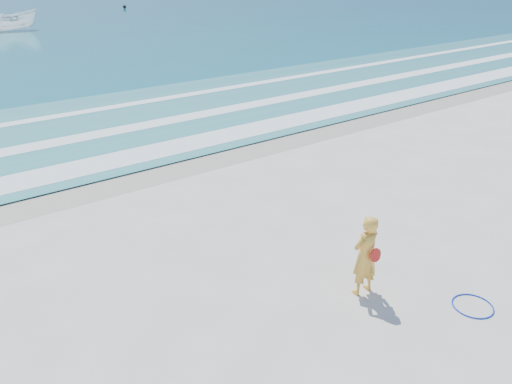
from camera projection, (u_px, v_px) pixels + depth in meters
ground at (384, 316)px, 9.11m from camera, size 400.00×400.00×0.00m
wet_sand at (162, 167)px, 15.69m from camera, size 400.00×2.40×0.00m
shallow at (103, 127)px, 19.33m from camera, size 400.00×10.00×0.01m
foam_near at (144, 154)px, 16.62m from camera, size 400.00×1.40×0.01m
foam_mid at (111, 132)px, 18.74m from camera, size 400.00×0.90×0.01m
foam_far at (82, 112)px, 21.15m from camera, size 400.00×0.60×0.01m
hoop at (473, 306)px, 9.36m from camera, size 0.88×0.88×0.03m
boat at (12, 21)px, 45.12m from camera, size 4.71×2.03×1.78m
buoy at (125, 7)px, 66.33m from camera, size 0.45×0.45×0.45m
woman at (365, 256)px, 9.44m from camera, size 0.62×0.43×1.66m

